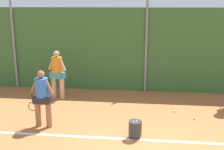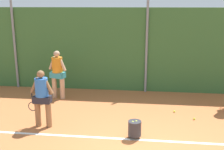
# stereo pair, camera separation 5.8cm
# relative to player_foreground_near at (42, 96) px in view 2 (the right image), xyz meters

# --- Properties ---
(ground_plane) EXTENTS (29.89, 29.89, 0.00)m
(ground_plane) POSITION_rel_player_foreground_near_xyz_m (3.04, -0.05, -0.97)
(ground_plane) COLOR #B76638
(hedge_fence_backdrop) EXTENTS (19.43, 0.25, 3.44)m
(hedge_fence_backdrop) POSITION_rel_player_foreground_near_xyz_m (3.04, 3.96, 0.75)
(hedge_fence_backdrop) COLOR #386633
(hedge_fence_backdrop) RESTS_ON ground_plane
(fence_post_left) EXTENTS (0.10, 0.10, 3.74)m
(fence_post_left) POSITION_rel_player_foreground_near_xyz_m (-2.57, 3.78, 0.90)
(fence_post_left) COLOR gray
(fence_post_left) RESTS_ON ground_plane
(fence_post_center) EXTENTS (0.10, 0.10, 3.74)m
(fence_post_center) POSITION_rel_player_foreground_near_xyz_m (3.04, 3.78, 0.90)
(fence_post_center) COLOR gray
(fence_post_center) RESTS_ON ground_plane
(court_baseline_paint) EXTENTS (14.20, 0.10, 0.01)m
(court_baseline_paint) POSITION_rel_player_foreground_near_xyz_m (3.04, -0.53, -0.97)
(court_baseline_paint) COLOR white
(court_baseline_paint) RESTS_ON ground_plane
(player_foreground_near) EXTENTS (0.81, 0.37, 1.74)m
(player_foreground_near) POSITION_rel_player_foreground_near_xyz_m (0.00, 0.00, 0.00)
(player_foreground_near) COLOR #8C603D
(player_foreground_near) RESTS_ON ground_plane
(player_backcourt_far) EXTENTS (0.76, 0.46, 1.87)m
(player_backcourt_far) POSITION_rel_player_foreground_near_xyz_m (-0.34, 2.57, 0.08)
(player_backcourt_far) COLOR tan
(player_backcourt_far) RESTS_ON ground_plane
(ball_hopper) EXTENTS (0.36, 0.36, 0.51)m
(ball_hopper) POSITION_rel_player_foreground_near_xyz_m (2.75, -0.43, -0.68)
(ball_hopper) COLOR #2D2D33
(ball_hopper) RESTS_ON ground_plane
(tennis_ball_1) EXTENTS (0.07, 0.07, 0.07)m
(tennis_ball_1) POSITION_rel_player_foreground_near_xyz_m (4.02, 1.58, -0.94)
(tennis_ball_1) COLOR #CCDB33
(tennis_ball_1) RESTS_ON ground_plane
(tennis_ball_4) EXTENTS (0.07, 0.07, 0.07)m
(tennis_ball_4) POSITION_rel_player_foreground_near_xyz_m (-0.80, 3.23, -0.94)
(tennis_ball_4) COLOR #CCDB33
(tennis_ball_4) RESTS_ON ground_plane
(tennis_ball_7) EXTENTS (0.07, 0.07, 0.07)m
(tennis_ball_7) POSITION_rel_player_foreground_near_xyz_m (4.59, 1.02, -0.94)
(tennis_ball_7) COLOR #CCDB33
(tennis_ball_7) RESTS_ON ground_plane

